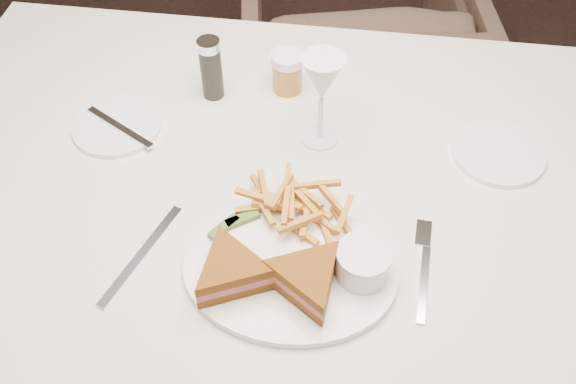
# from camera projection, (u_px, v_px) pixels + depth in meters

# --- Properties ---
(table) EXTENTS (1.43, 1.00, 0.75)m
(table) POSITION_uv_depth(u_px,v_px,m) (293.00, 305.00, 1.35)
(table) COLOR silver
(table) RESTS_ON ground
(chair_far) EXTENTS (0.79, 0.76, 0.68)m
(chair_far) POSITION_uv_depth(u_px,v_px,m) (353.00, 47.00, 1.98)
(chair_far) COLOR #45322A
(chair_far) RESTS_ON ground
(table_setting) EXTENTS (0.83, 0.59, 0.18)m
(table_setting) POSITION_uv_depth(u_px,v_px,m) (293.00, 203.00, 1.00)
(table_setting) COLOR white
(table_setting) RESTS_ON table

